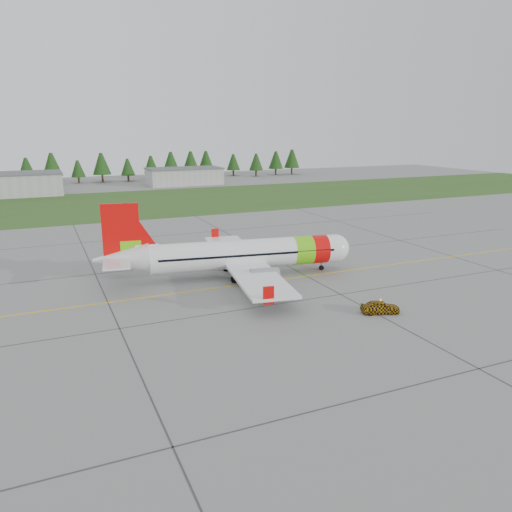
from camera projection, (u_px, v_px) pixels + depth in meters
name	position (u px, v px, depth m)	size (l,w,h in m)	color
ground	(262.00, 307.00, 53.67)	(320.00, 320.00, 0.00)	gray
aircraft	(241.00, 254.00, 63.99)	(33.00, 30.75, 10.04)	white
follow_me_car	(381.00, 295.00, 51.31)	(1.61, 1.36, 3.99)	#CC8F0B
grass_strip	(128.00, 203.00, 126.29)	(320.00, 50.00, 0.03)	#30561E
taxi_guideline	(235.00, 286.00, 60.75)	(120.00, 0.25, 0.02)	gold
hangar_west	(0.00, 185.00, 138.63)	(32.00, 14.00, 6.00)	#A8A8A3
hangar_east	(184.00, 177.00, 167.30)	(24.00, 12.00, 5.20)	#A8A8A3
treeline	(99.00, 168.00, 174.65)	(160.00, 8.00, 10.00)	#1C3F14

